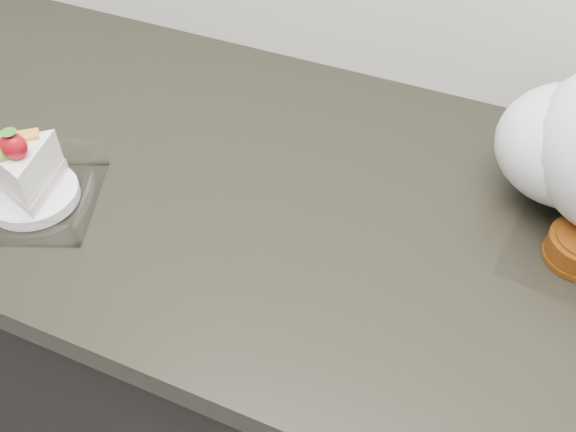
{
  "coord_description": "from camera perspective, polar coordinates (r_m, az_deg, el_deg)",
  "views": [
    {
      "loc": [
        0.18,
        1.11,
        1.5
      ],
      "look_at": [
        -0.04,
        1.61,
        0.94
      ],
      "focal_mm": 40.0,
      "sensor_mm": 36.0,
      "label": 1
    }
  ],
  "objects": [
    {
      "name": "counter",
      "position": [
        1.21,
        3.24,
        -14.23
      ],
      "size": [
        2.04,
        0.64,
        0.9
      ],
      "color": "black",
      "rests_on": "ground"
    },
    {
      "name": "cake_tray",
      "position": [
        0.9,
        -22.03,
        2.71
      ],
      "size": [
        0.21,
        0.21,
        0.13
      ],
      "rotation": [
        0.0,
        0.0,
        0.38
      ],
      "color": "white",
      "rests_on": "counter"
    }
  ]
}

